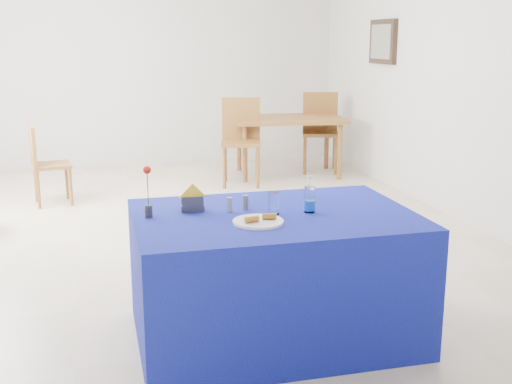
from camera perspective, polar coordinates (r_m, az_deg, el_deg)
floor at (r=5.96m, az=-4.64°, el=-3.50°), size 7.00×7.00×0.00m
room_shell at (r=5.70m, az=-4.98°, el=13.54°), size 7.00×7.00×7.00m
picture_frame at (r=7.99m, az=11.23°, el=12.97°), size 0.06×0.64×0.52m
picture_art at (r=7.98m, az=11.06°, el=12.98°), size 0.02×0.52×0.40m
plate at (r=3.49m, az=0.20°, el=-2.66°), size 0.28×0.28×0.01m
drinking_glass at (r=3.66m, az=1.58°, el=-0.99°), size 0.07×0.07×0.13m
salt_shaker at (r=3.71m, az=-2.37°, el=-1.13°), size 0.03×0.03×0.08m
pepper_shaker at (r=3.76m, az=-0.93°, el=-0.92°), size 0.03×0.03×0.08m
blue_table at (r=3.81m, az=1.60°, el=-7.43°), size 1.60×1.10×0.76m
water_bottle at (r=3.71m, az=4.78°, el=-0.72°), size 0.07×0.07×0.21m
napkin_holder at (r=3.74m, az=-5.67°, el=-0.98°), size 0.15×0.06×0.17m
rose_vase at (r=3.62m, az=-9.58°, el=-0.13°), size 0.05×0.05×0.29m
oak_table at (r=8.28m, az=2.88°, el=6.12°), size 1.50×1.06×0.76m
chair_bg_left at (r=7.81m, az=-1.34°, el=5.11°), size 0.56×0.56×1.04m
chair_bg_right at (r=8.63m, az=5.73°, el=5.86°), size 0.59×0.59×1.04m
chair_win_b at (r=7.15m, az=-18.37°, el=2.78°), size 0.44×0.44×0.86m
banana_pieces at (r=3.48m, az=0.42°, el=-2.30°), size 0.19×0.08×0.03m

